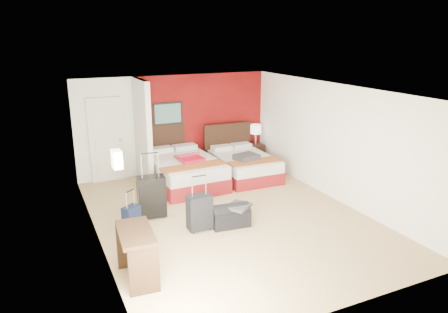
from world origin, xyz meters
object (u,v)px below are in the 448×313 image
suitcase_charcoal (200,214)px  suitcase_navy (132,219)px  bed_right (244,167)px  suitcase_black (152,198)px  bed_left (184,172)px  red_suitcase_open (189,158)px  duffel_bag (230,217)px  desk (137,255)px  nightstand (255,154)px  table_lamp (256,134)px

suitcase_charcoal → suitcase_navy: size_ratio=1.45×
bed_right → suitcase_black: 3.08m
bed_left → red_suitcase_open: (0.10, -0.10, 0.36)m
suitcase_black → suitcase_navy: suitcase_black is taller
bed_right → red_suitcase_open: red_suitcase_open is taller
bed_right → suitcase_charcoal: bearing=-131.5°
duffel_bag → desk: desk is taller
duffel_bag → suitcase_navy: bearing=167.0°
suitcase_black → nightstand: bearing=38.8°
red_suitcase_open → desk: bearing=-129.5°
bed_left → suitcase_black: size_ratio=2.62×
nightstand → suitcase_navy: size_ratio=1.25×
suitcase_black → suitcase_charcoal: size_ratio=1.24×
bed_right → nightstand: nightstand is taller
bed_left → suitcase_navy: 2.58m
suitcase_navy → desk: (-0.29, -1.64, 0.17)m
nightstand → suitcase_navy: 4.89m
suitcase_black → desk: size_ratio=0.85×
bed_right → duffel_bag: 2.84m
nightstand → table_lamp: 0.55m
table_lamp → suitcase_charcoal: 4.37m
bed_left → suitcase_charcoal: suitcase_charcoal is taller
suitcase_black → suitcase_charcoal: 1.13m
bed_right → suitcase_navy: bearing=-149.9°
nightstand → duffel_bag: nightstand is taller
bed_right → table_lamp: table_lamp is taller
bed_right → duffel_bag: bearing=-121.7°
bed_right → suitcase_navy: 3.73m
suitcase_black → duffel_bag: (1.22, -1.02, -0.22)m
red_suitcase_open → duffel_bag: 2.46m
desk → suitcase_charcoal: bearing=42.9°
bed_left → suitcase_charcoal: bearing=-105.7°
table_lamp → suitcase_navy: (-4.08, -2.70, -0.61)m
red_suitcase_open → duffel_bag: (-0.09, -2.41, -0.50)m
suitcase_charcoal → desk: 1.84m
bed_right → suitcase_charcoal: suitcase_charcoal is taller
red_suitcase_open → suitcase_navy: 2.61m
bed_left → table_lamp: size_ratio=3.85×
suitcase_navy → suitcase_black: bearing=7.1°
bed_left → bed_right: (1.55, -0.12, -0.04)m
suitcase_charcoal → bed_right: bearing=46.8°
bed_right → desk: (-3.56, -3.44, 0.12)m
suitcase_navy → desk: bearing=-133.8°
bed_left → desk: 4.09m
nightstand → suitcase_charcoal: size_ratio=0.86×
bed_left → bed_right: 1.55m
desk → nightstand: bearing=49.2°
suitcase_charcoal → duffel_bag: suitcase_charcoal is taller
table_lamp → duffel_bag: table_lamp is taller
table_lamp → suitcase_black: 4.25m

